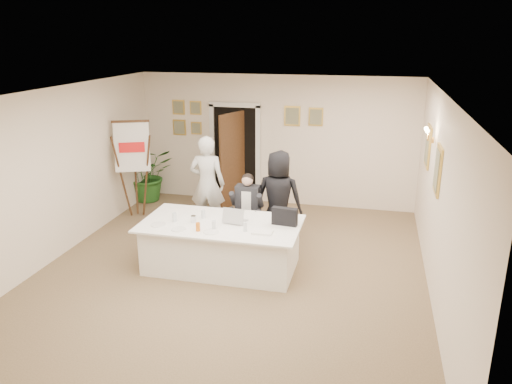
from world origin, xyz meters
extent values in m
plane|color=brown|center=(0.00, 0.00, 0.00)|extent=(7.00, 7.00, 0.00)
cube|color=white|center=(0.00, 0.00, 2.80)|extent=(6.00, 7.00, 0.02)
cube|color=#EFE3CA|center=(0.00, 3.50, 1.40)|extent=(6.00, 0.10, 2.80)
cube|color=#EFE3CA|center=(0.00, -3.50, 1.40)|extent=(6.00, 0.10, 2.80)
cube|color=#EFE3CA|center=(-3.00, 0.00, 1.40)|extent=(0.10, 7.00, 2.80)
cube|color=#EFE3CA|center=(3.00, 0.00, 1.40)|extent=(0.10, 7.00, 2.80)
cube|color=black|center=(-0.90, 3.47, 1.05)|extent=(0.92, 0.06, 2.10)
cube|color=white|center=(-1.42, 3.44, 1.05)|extent=(0.10, 0.06, 2.20)
cube|color=white|center=(-0.38, 3.44, 1.05)|extent=(0.10, 0.06, 2.20)
cube|color=#362311|center=(-0.85, 3.05, 1.03)|extent=(0.33, 0.81, 2.02)
cube|color=white|center=(-0.19, 0.08, 0.38)|extent=(2.32, 1.16, 0.75)
cube|color=white|center=(-0.19, 0.08, 0.76)|extent=(2.50, 1.34, 0.03)
cube|color=white|center=(-2.59, 1.84, 1.48)|extent=(0.70, 0.45, 0.96)
imported|color=silver|center=(-0.93, 1.60, 0.92)|extent=(0.70, 0.49, 1.83)
imported|color=black|center=(0.50, 1.27, 0.85)|extent=(0.85, 0.57, 1.70)
imported|color=#21541C|center=(-2.80, 2.99, 0.60)|extent=(1.42, 1.39, 1.19)
cube|color=black|center=(0.80, 0.22, 0.91)|extent=(0.41, 0.15, 0.28)
cube|color=white|center=(0.54, -0.18, 0.79)|extent=(0.30, 0.21, 0.03)
cylinder|color=white|center=(-1.11, -0.24, 0.78)|extent=(0.24, 0.24, 0.01)
cylinder|color=white|center=(-0.73, -0.35, 0.78)|extent=(0.24, 0.24, 0.01)
cylinder|color=white|center=(-0.21, -0.33, 0.78)|extent=(0.28, 0.28, 0.01)
cylinder|color=silver|center=(-0.92, -0.03, 0.84)|extent=(0.08, 0.08, 0.14)
cylinder|color=silver|center=(-0.21, -0.21, 0.84)|extent=(0.08, 0.08, 0.14)
cylinder|color=silver|center=(0.27, -0.17, 0.84)|extent=(0.06, 0.06, 0.14)
cylinder|color=silver|center=(-0.53, 0.21, 0.84)|extent=(0.08, 0.08, 0.14)
cylinder|color=orange|center=(-0.42, -0.32, 0.84)|extent=(0.09, 0.09, 0.13)
cylinder|color=silver|center=(-0.61, 0.00, 0.83)|extent=(0.10, 0.10, 0.11)
camera|label=1|loc=(2.05, -6.90, 3.62)|focal=35.00mm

